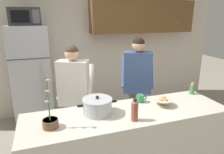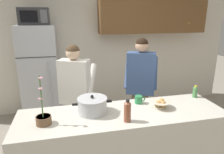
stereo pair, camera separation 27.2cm
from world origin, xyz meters
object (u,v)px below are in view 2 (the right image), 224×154
object	(u,v)px
bottle_mid_counter	(127,111)
refrigerator	(41,75)
microwave	(34,16)
coffee_mug	(139,100)
bottle_near_edge	(195,91)
cooking_pot	(92,105)
bread_bowl	(160,104)
potted_orchid	(44,118)
person_near_pot	(75,88)
person_by_sink	(141,79)

from	to	relation	value
bottle_mid_counter	refrigerator	bearing A→B (deg)	116.77
microwave	coffee_mug	world-z (taller)	microwave
bottle_near_edge	refrigerator	bearing A→B (deg)	142.06
cooking_pot	coffee_mug	bearing A→B (deg)	12.38
bread_bowl	potted_orchid	size ratio (longest dim) A/B	0.47
microwave	potted_orchid	world-z (taller)	microwave
bread_bowl	potted_orchid	bearing A→B (deg)	-176.06
cooking_pot	bread_bowl	xyz separation A→B (m)	(0.78, -0.05, -0.04)
potted_orchid	bottle_mid_counter	bearing A→B (deg)	-9.06
microwave	bottle_near_edge	bearing A→B (deg)	-37.57
cooking_pot	potted_orchid	distance (m)	0.52
person_near_pot	bottle_mid_counter	bearing A→B (deg)	-63.65
bread_bowl	potted_orchid	distance (m)	1.29
refrigerator	potted_orchid	world-z (taller)	refrigerator
coffee_mug	bread_bowl	world-z (taller)	bread_bowl
microwave	potted_orchid	size ratio (longest dim) A/B	0.97
bottle_near_edge	bottle_mid_counter	world-z (taller)	bottle_mid_counter
cooking_pot	potted_orchid	size ratio (longest dim) A/B	0.87
refrigerator	microwave	size ratio (longest dim) A/B	3.73
refrigerator	bottle_near_edge	size ratio (longest dim) A/B	11.26
refrigerator	microwave	xyz separation A→B (m)	(0.00, -0.02, 1.03)
bottle_mid_counter	person_near_pot	bearing A→B (deg)	116.35
refrigerator	bottle_mid_counter	distance (m)	2.29
microwave	bread_bowl	size ratio (longest dim) A/B	2.07
person_by_sink	bottle_mid_counter	bearing A→B (deg)	-117.01
refrigerator	person_near_pot	xyz separation A→B (m)	(0.57, -1.10, 0.09)
person_near_pot	bottle_mid_counter	distance (m)	1.05
refrigerator	potted_orchid	xyz separation A→B (m)	(0.21, -1.91, 0.09)
refrigerator	person_by_sink	bearing A→B (deg)	-33.06
microwave	coffee_mug	distance (m)	2.29
person_near_pot	bottle_mid_counter	world-z (taller)	person_near_pot
microwave	bottle_mid_counter	world-z (taller)	microwave
bottle_mid_counter	person_by_sink	bearing A→B (deg)	62.99
refrigerator	person_near_pot	world-z (taller)	refrigerator
person_by_sink	coffee_mug	size ratio (longest dim) A/B	12.52
coffee_mug	bread_bowl	distance (m)	0.27
coffee_mug	bottle_near_edge	world-z (taller)	bottle_near_edge
refrigerator	coffee_mug	xyz separation A→B (m)	(1.30, -1.64, 0.07)
person_near_pot	bread_bowl	distance (m)	1.18
refrigerator	bread_bowl	size ratio (longest dim) A/B	7.71
coffee_mug	person_by_sink	bearing A→B (deg)	67.87
person_by_sink	coffee_mug	distance (m)	0.68
coffee_mug	bottle_near_edge	distance (m)	0.78
microwave	bottle_mid_counter	bearing A→B (deg)	-62.99
person_near_pot	person_by_sink	xyz separation A→B (m)	(0.99, 0.09, 0.04)
coffee_mug	potted_orchid	world-z (taller)	potted_orchid
cooking_pot	potted_orchid	xyz separation A→B (m)	(-0.50, -0.14, -0.02)
refrigerator	person_by_sink	world-z (taller)	refrigerator
cooking_pot	refrigerator	bearing A→B (deg)	111.96
person_by_sink	potted_orchid	xyz separation A→B (m)	(-1.34, -0.90, -0.04)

